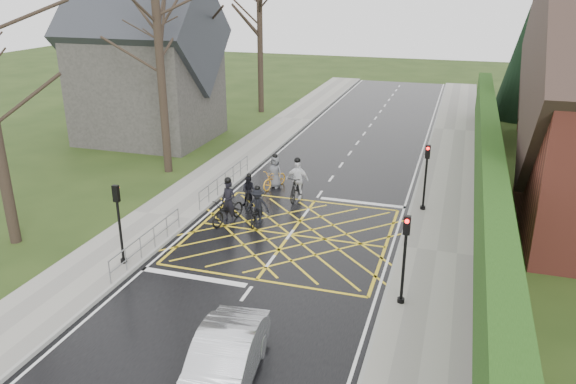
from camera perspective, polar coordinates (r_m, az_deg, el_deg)
The scene contains 22 objects.
ground at distance 23.64m, azimuth 0.20°, elevation -4.36°, with size 120.00×120.00×0.00m, color #1E3010.
road at distance 23.64m, azimuth 0.20°, elevation -4.35°, with size 9.00×80.00×0.01m, color black.
sidewalk_right at distance 22.74m, azimuth 14.88°, elevation -5.96°, with size 3.00×80.00×0.15m, color gray.
sidewalk_left at distance 25.88m, azimuth -12.60°, elevation -2.42°, with size 3.00×80.00×0.15m, color gray.
stone_wall at distance 28.20m, azimuth 19.21°, elevation -0.56°, with size 0.50×38.00×0.70m, color slate.
hedge at distance 27.65m, azimuth 19.63°, elevation 2.83°, with size 0.90×38.00×2.80m, color #17320D.
conifer at distance 46.94m, azimuth 23.35°, elevation 12.89°, with size 4.60×4.60×10.00m.
church at distance 38.41m, azimuth -14.24°, elevation 12.44°, with size 8.80×7.80×11.00m.
tree_near at distance 30.67m, azimuth -13.16°, elevation 16.23°, with size 9.24×9.24×11.44m.
tree_mid at distance 38.17m, azimuth -8.34°, elevation 18.38°, with size 10.08×10.08×12.48m.
tree_far at distance 45.35m, azimuth -2.89°, elevation 17.05°, with size 8.40×8.40×10.40m.
railing_south at distance 22.22m, azimuth -14.12°, elevation -4.52°, with size 0.05×5.04×1.03m.
railing_north at distance 28.36m, azimuth -6.38°, elevation 1.56°, with size 0.05×6.04×1.03m.
traffic_light_ne at distance 26.06m, azimuth 13.78°, elevation 1.38°, with size 0.24×0.31×3.21m.
traffic_light_se at distance 18.31m, azimuth 11.70°, elevation -6.87°, with size 0.24×0.31×3.21m.
traffic_light_sw at distance 21.34m, azimuth -16.72°, elevation -3.26°, with size 0.24×0.31×3.21m.
cyclist_rear at distance 24.73m, azimuth -6.10°, elevation -1.61°, with size 1.25×2.27×2.09m.
cyclist_back at distance 26.44m, azimuth -3.99°, elevation -0.19°, with size 0.84×1.68×1.62m.
cyclist_mid at distance 24.54m, azimuth -3.14°, elevation -1.79°, with size 1.09×1.85×1.75m.
cyclist_front at distance 27.22m, azimuth 0.91°, elevation 0.84°, with size 1.13×2.10×2.10m.
cyclist_lead at distance 28.77m, azimuth -1.35°, elevation 1.63°, with size 1.17×1.96×1.81m.
car at distance 15.28m, azimuth -6.57°, elevation -16.79°, with size 1.54×4.42×1.46m, color silver.
Camera 1 is at (6.35, -20.47, 9.98)m, focal length 35.00 mm.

